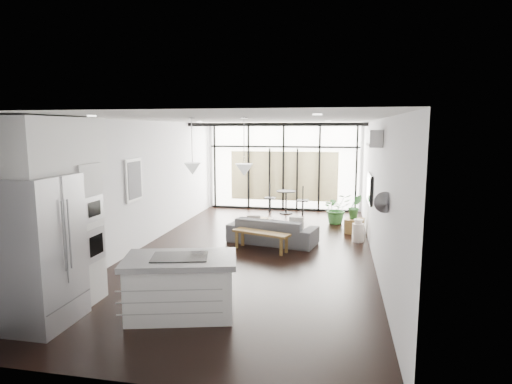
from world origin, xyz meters
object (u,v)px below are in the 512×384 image
at_px(pouf, 263,227).
at_px(tv, 370,188).
at_px(console_bench, 261,241).
at_px(sofa, 272,226).
at_px(island, 181,286).
at_px(fridge, 40,252).
at_px(milk_can, 358,230).

relative_size(pouf, tv, 0.47).
bearing_deg(pouf, console_bench, -81.24).
bearing_deg(sofa, island, 93.16).
xyz_separation_m(fridge, pouf, (2.04, 5.39, -0.80)).
height_order(sofa, milk_can, sofa).
bearing_deg(tv, sofa, -173.53).
relative_size(console_bench, tv, 1.18).
distance_m(pouf, milk_can, 2.31).
xyz_separation_m(sofa, tv, (2.16, 0.25, 0.90)).
bearing_deg(console_bench, milk_can, 48.62).
height_order(island, pouf, island).
bearing_deg(pouf, fridge, -110.72).
distance_m(sofa, tv, 2.36).
distance_m(fridge, pouf, 5.81).
bearing_deg(tv, milk_can, 130.62).
bearing_deg(milk_can, pouf, 175.26).
height_order(island, fridge, fridge).
relative_size(fridge, pouf, 3.92).
relative_size(island, console_bench, 1.20).
height_order(console_bench, tv, tv).
xyz_separation_m(island, sofa, (0.67, 4.09, -0.03)).
height_order(sofa, tv, tv).
distance_m(fridge, sofa, 5.31).
height_order(milk_can, tv, tv).
bearing_deg(milk_can, console_bench, -151.03).
distance_m(sofa, console_bench, 0.71).
relative_size(sofa, pouf, 3.95).
height_order(fridge, milk_can, fridge).
bearing_deg(pouf, tv, -9.84).
height_order(console_bench, milk_can, milk_can).
xyz_separation_m(pouf, tv, (2.51, -0.44, 1.09)).
height_order(pouf, tv, tv).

